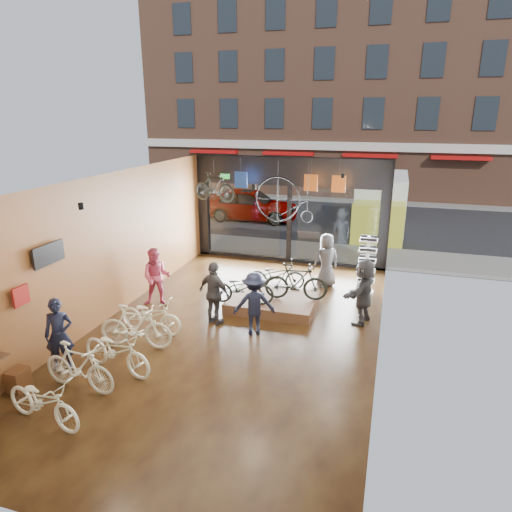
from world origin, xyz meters
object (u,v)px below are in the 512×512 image
at_px(display_platform, 273,302).
at_px(hung_bike, 214,187).
at_px(floor_bike_0, 43,401).
at_px(floor_bike_3, 136,327).
at_px(penny_farthing, 287,201).
at_px(floor_bike_4, 151,315).
at_px(floor_bike_1, 79,367).
at_px(display_bike_right, 276,275).
at_px(box_truck, 380,206).
at_px(customer_1, 157,277).
at_px(floor_bike_2, 117,351).
at_px(display_bike_left, 242,288).
at_px(customer_3, 254,304).
at_px(customer_5, 363,291).
at_px(sunglasses_rack, 367,265).
at_px(display_bike_mid, 296,282).
at_px(customer_4, 326,260).
at_px(customer_0, 59,335).
at_px(customer_2, 214,293).
at_px(street_car, 250,204).

relative_size(display_platform, hung_bike, 1.52).
relative_size(floor_bike_0, floor_bike_3, 0.97).
bearing_deg(penny_farthing, floor_bike_0, -104.15).
relative_size(floor_bike_0, floor_bike_4, 0.99).
height_order(floor_bike_1, penny_farthing, penny_farthing).
bearing_deg(floor_bike_4, display_bike_right, -35.73).
distance_m(box_truck, customer_1, 11.54).
xyz_separation_m(floor_bike_2, display_bike_left, (1.61, 3.54, 0.27)).
relative_size(customer_3, hung_bike, 1.01).
bearing_deg(display_bike_right, customer_1, 100.49).
distance_m(display_bike_right, customer_5, 2.70).
bearing_deg(customer_5, customer_3, -43.83).
bearing_deg(display_bike_right, box_truck, -30.37).
distance_m(floor_bike_0, sunglasses_rack, 9.32).
relative_size(floor_bike_3, sunglasses_rack, 0.97).
distance_m(display_bike_mid, customer_1, 3.92).
distance_m(display_bike_mid, customer_4, 2.13).
relative_size(customer_0, sunglasses_rack, 0.89).
xyz_separation_m(floor_bike_4, hung_bike, (-0.16, 4.81, 2.47)).
distance_m(box_truck, display_platform, 9.66).
distance_m(floor_bike_2, customer_0, 1.26).
height_order(sunglasses_rack, hung_bike, hung_bike).
relative_size(box_truck, hung_bike, 4.09).
bearing_deg(floor_bike_1, customer_2, -17.86).
bearing_deg(display_bike_mid, display_bike_right, 41.98).
relative_size(display_bike_left, customer_4, 1.01).
relative_size(street_car, floor_bike_3, 2.73).
distance_m(floor_bike_0, display_bike_left, 5.73).
bearing_deg(customer_5, display_bike_mid, -82.72).
relative_size(floor_bike_2, display_platform, 0.77).
distance_m(floor_bike_4, display_bike_right, 3.87).
height_order(customer_3, sunglasses_rack, sunglasses_rack).
xyz_separation_m(customer_1, customer_3, (3.16, -0.90, -0.04)).
height_order(street_car, floor_bike_1, street_car).
relative_size(customer_4, hung_bike, 1.08).
bearing_deg(display_bike_left, customer_0, 135.38).
bearing_deg(floor_bike_1, customer_1, 12.20).
xyz_separation_m(customer_1, customer_4, (4.36, 2.89, 0.01)).
bearing_deg(hung_bike, floor_bike_3, -164.00).
distance_m(street_car, floor_bike_3, 13.49).
distance_m(floor_bike_1, floor_bike_3, 1.84).
relative_size(customer_0, customer_4, 0.95).
relative_size(customer_0, customer_3, 1.00).
distance_m(customer_1, hung_bike, 3.88).
height_order(floor_bike_0, sunglasses_rack, sunglasses_rack).
height_order(floor_bike_2, customer_3, customer_3).
height_order(display_bike_mid, display_bike_right, display_bike_mid).
relative_size(floor_bike_1, customer_1, 0.99).
distance_m(street_car, floor_bike_4, 12.69).
bearing_deg(street_car, customer_4, -148.07).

